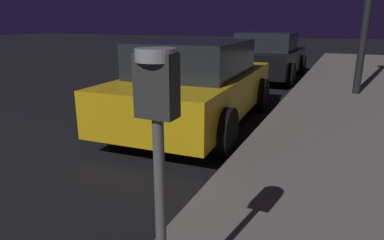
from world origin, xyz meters
TOP-DOWN VIEW (x-y plane):
  - parking_meter at (4.38, -0.23)m, footprint 0.19×0.19m
  - car_yellow_cab at (2.85, 3.66)m, footprint 2.14×4.15m
  - car_black at (2.85, 9.19)m, footprint 2.04×4.15m

SIDE VIEW (x-z plane):
  - car_black at x=2.85m, z-range -0.02..1.41m
  - car_yellow_cab at x=2.85m, z-range 0.00..1.43m
  - parking_meter at x=4.38m, z-range 0.52..1.98m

